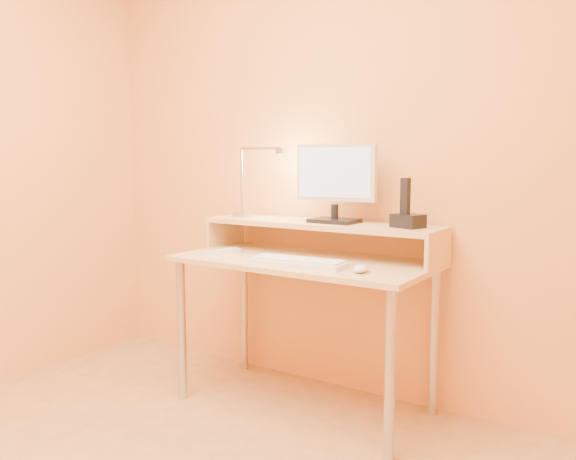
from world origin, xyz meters
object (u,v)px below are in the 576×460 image
Objects in this scene: mouse at (361,268)px; remote_control at (224,252)px; keyboard at (298,263)px; phone_dock at (408,221)px; lamp_base at (242,215)px; monitor_panel at (336,173)px.

remote_control is (-0.77, 0.06, -0.01)m from mouse.
phone_dock is at bearing 35.71° from keyboard.
keyboard is at bearing -28.65° from lamp_base.
phone_dock reaches higher than remote_control.
remote_control is (-0.47, 0.07, -0.00)m from keyboard.
monitor_panel is at bearing 36.42° from remote_control.
monitor_panel is 0.67m from remote_control.
lamp_base is 0.62m from keyboard.
phone_dock is 0.73× the size of remote_control.
keyboard is (-0.38, -0.32, -0.18)m from phone_dock.
monitor_panel is 0.92× the size of keyboard.
monitor_panel is 0.51m from keyboard.
monitor_panel reaches higher than lamp_base.
keyboard is at bearing -0.49° from remote_control.
lamp_base reaches higher than remote_control.
lamp_base reaches higher than mouse.
mouse is 0.56× the size of remote_control.
phone_dock reaches higher than mouse.
mouse is at bearing -85.64° from phone_dock.
lamp_base is (-0.53, -0.04, -0.23)m from monitor_panel.
phone_dock is 1.30× the size of mouse.
keyboard is 4.31× the size of mouse.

